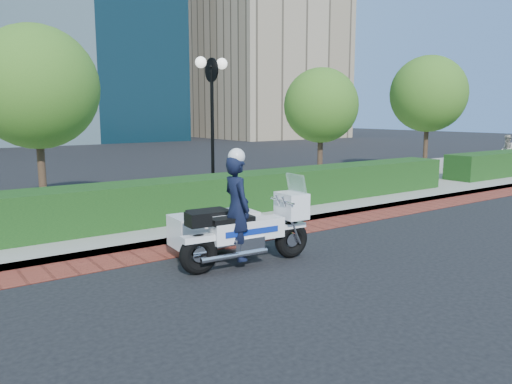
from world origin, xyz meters
TOP-DOWN VIEW (x-y plane):
  - ground at (0.00, 0.00)m, footprint 120.00×120.00m
  - brick_strip at (0.00, 1.50)m, footprint 60.00×1.00m
  - sidewalk at (0.00, 6.00)m, footprint 60.00×8.00m
  - hedge_main at (0.00, 3.60)m, footprint 18.00×1.20m
  - lamppost at (1.00, 5.20)m, footprint 1.02×0.70m
  - tree_b at (-3.50, 6.50)m, footprint 3.20×3.20m
  - tree_c at (6.50, 6.50)m, footprint 2.80×2.80m
  - tree_d at (13.00, 6.50)m, footprint 3.40×3.40m
  - tower_right at (28.00, 38.00)m, footprint 14.00×12.00m
  - police_motorcycle at (-1.56, 0.18)m, footprint 2.69×1.97m
  - pedestrian at (18.32, 5.56)m, footprint 0.95×0.90m

SIDE VIEW (x-z plane):
  - ground at x=0.00m, z-range 0.00..0.00m
  - brick_strip at x=0.00m, z-range 0.00..0.01m
  - sidewalk at x=0.00m, z-range 0.00..0.15m
  - hedge_main at x=0.00m, z-range 0.15..1.15m
  - police_motorcycle at x=-1.56m, z-range -0.34..1.83m
  - pedestrian at x=18.32m, z-range 0.15..1.69m
  - lamppost at x=1.00m, z-range 0.85..5.06m
  - tree_c at x=6.50m, z-range 0.90..5.20m
  - tree_b at x=-3.50m, z-range 0.99..5.88m
  - tree_d at x=13.00m, z-range 1.03..6.19m
  - tower_right at x=28.00m, z-range 0.00..28.00m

